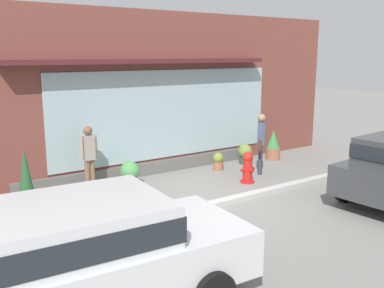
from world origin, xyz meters
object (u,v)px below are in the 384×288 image
at_px(potted_plant_window_center, 130,173).
at_px(potted_plant_doorstep, 218,161).
at_px(fire_hydrant, 248,167).
at_px(potted_plant_trailing_edge, 273,145).
at_px(potted_plant_window_left, 245,153).
at_px(pedestrian_with_handbag, 261,139).
at_px(pedestrian_passerby, 89,154).
at_px(potted_plant_by_entrance, 26,179).
at_px(parked_car_silver, 79,252).

height_order(potted_plant_window_center, potted_plant_doorstep, potted_plant_window_center).
relative_size(fire_hydrant, potted_plant_trailing_edge, 0.87).
height_order(potted_plant_doorstep, potted_plant_window_left, potted_plant_window_left).
distance_m(pedestrian_with_handbag, potted_plant_trailing_edge, 1.99).
height_order(pedestrian_passerby, potted_plant_window_left, pedestrian_passerby).
height_order(pedestrian_with_handbag, potted_plant_by_entrance, pedestrian_with_handbag).
bearing_deg(potted_plant_window_left, potted_plant_by_entrance, -177.53).
bearing_deg(pedestrian_with_handbag, potted_plant_window_left, -156.03).
xyz_separation_m(fire_hydrant, potted_plant_window_center, (-2.74, 1.46, -0.07)).
bearing_deg(pedestrian_with_handbag, pedestrian_passerby, -59.68).
bearing_deg(parked_car_silver, potted_plant_trailing_edge, 33.47).
bearing_deg(potted_plant_window_center, fire_hydrant, -28.03).
bearing_deg(fire_hydrant, potted_plant_by_entrance, 166.27).
relative_size(pedestrian_passerby, potted_plant_window_center, 2.47).
xyz_separation_m(fire_hydrant, potted_plant_trailing_edge, (2.44, 1.51, 0.04)).
bearing_deg(potted_plant_by_entrance, pedestrian_with_handbag, -7.96).
bearing_deg(potted_plant_doorstep, potted_plant_by_entrance, -178.60).
xyz_separation_m(pedestrian_passerby, potted_plant_window_center, (1.00, -0.19, -0.61)).
height_order(potted_plant_window_center, potted_plant_window_left, potted_plant_window_center).
xyz_separation_m(fire_hydrant, pedestrian_with_handbag, (0.86, 0.44, 0.60)).
height_order(parked_car_silver, potted_plant_window_left, parked_car_silver).
height_order(pedestrian_with_handbag, pedestrian_passerby, pedestrian_with_handbag).
bearing_deg(potted_plant_window_left, potted_plant_trailing_edge, -4.37).
height_order(parked_car_silver, potted_plant_window_center, parked_car_silver).
bearing_deg(potted_plant_by_entrance, potted_plant_doorstep, 1.40).
height_order(fire_hydrant, parked_car_silver, parked_car_silver).
distance_m(pedestrian_with_handbag, parked_car_silver, 7.61).
distance_m(fire_hydrant, potted_plant_by_entrance, 5.51).
distance_m(fire_hydrant, potted_plant_doorstep, 1.45).
distance_m(pedestrian_with_handbag, pedestrian_passerby, 4.76).
height_order(pedestrian_with_handbag, parked_car_silver, pedestrian_with_handbag).
bearing_deg(parked_car_silver, potted_plant_by_entrance, 87.86).
relative_size(pedestrian_passerby, potted_plant_trailing_edge, 1.71).
height_order(fire_hydrant, potted_plant_window_center, fire_hydrant).
bearing_deg(fire_hydrant, potted_plant_window_center, 151.97).
xyz_separation_m(potted_plant_by_entrance, potted_plant_trailing_edge, (7.78, 0.20, -0.21)).
height_order(pedestrian_with_handbag, potted_plant_trailing_edge, pedestrian_with_handbag).
distance_m(potted_plant_trailing_edge, potted_plant_window_left, 1.14).
xyz_separation_m(pedestrian_with_handbag, potted_plant_trailing_edge, (1.58, 1.07, -0.56)).
distance_m(pedestrian_with_handbag, potted_plant_doorstep, 1.45).
distance_m(potted_plant_doorstep, potted_plant_trailing_edge, 2.32).
distance_m(fire_hydrant, potted_plant_window_left, 2.06).
relative_size(parked_car_silver, potted_plant_doorstep, 8.64).
bearing_deg(pedestrian_passerby, parked_car_silver, -118.30).
relative_size(fire_hydrant, pedestrian_passerby, 0.50).
relative_size(pedestrian_with_handbag, potted_plant_window_center, 2.59).
height_order(pedestrian_with_handbag, potted_plant_window_left, pedestrian_with_handbag).
bearing_deg(potted_plant_trailing_edge, potted_plant_window_left, 175.63).
distance_m(potted_plant_window_center, potted_plant_trailing_edge, 5.18).
relative_size(fire_hydrant, pedestrian_with_handbag, 0.48).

